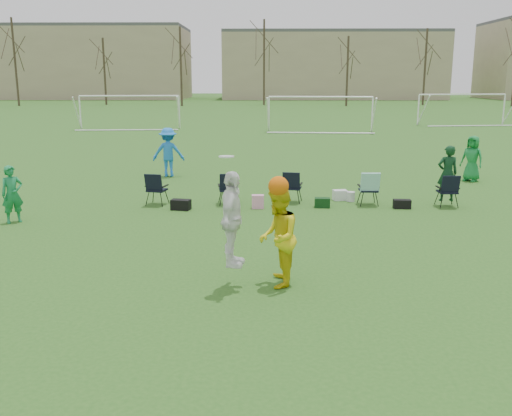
{
  "coord_description": "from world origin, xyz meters",
  "views": [
    {
      "loc": [
        0.01,
        -8.9,
        3.75
      ],
      "look_at": [
        -0.14,
        1.97,
        1.25
      ],
      "focal_mm": 40.0,
      "sensor_mm": 36.0,
      "label": 1
    }
  ],
  "objects_px": {
    "center_contest": "(261,229)",
    "goal_mid": "(320,104)",
    "goal_left": "(129,102)",
    "fielder_green_near": "(12,194)",
    "goal_right": "(462,100)",
    "fielder_blue": "(168,152)",
    "fielder_green_far": "(472,158)"
  },
  "relations": [
    {
      "from": "center_contest",
      "to": "goal_mid",
      "type": "distance_m",
      "value": 31.29
    },
    {
      "from": "goal_left",
      "to": "fielder_green_near",
      "type": "bearing_deg",
      "value": -88.12
    },
    {
      "from": "goal_mid",
      "to": "goal_right",
      "type": "relative_size",
      "value": 1.01
    },
    {
      "from": "fielder_green_near",
      "to": "goal_left",
      "type": "distance_m",
      "value": 28.6
    },
    {
      "from": "goal_left",
      "to": "goal_mid",
      "type": "relative_size",
      "value": 1.0
    },
    {
      "from": "fielder_green_near",
      "to": "fielder_blue",
      "type": "relative_size",
      "value": 0.81
    },
    {
      "from": "fielder_green_near",
      "to": "goal_left",
      "type": "bearing_deg",
      "value": 59.35
    },
    {
      "from": "fielder_green_near",
      "to": "fielder_green_far",
      "type": "relative_size",
      "value": 0.91
    },
    {
      "from": "fielder_blue",
      "to": "goal_left",
      "type": "bearing_deg",
      "value": -76.54
    },
    {
      "from": "fielder_green_far",
      "to": "center_contest",
      "type": "height_order",
      "value": "center_contest"
    },
    {
      "from": "fielder_green_near",
      "to": "fielder_blue",
      "type": "xyz_separation_m",
      "value": [
        2.92,
        7.25,
        0.18
      ]
    },
    {
      "from": "fielder_blue",
      "to": "goal_left",
      "type": "height_order",
      "value": "goal_left"
    },
    {
      "from": "fielder_green_far",
      "to": "goal_left",
      "type": "height_order",
      "value": "goal_left"
    },
    {
      "from": "fielder_blue",
      "to": "goal_right",
      "type": "distance_m",
      "value": 31.92
    },
    {
      "from": "fielder_green_near",
      "to": "center_contest",
      "type": "relative_size",
      "value": 0.62
    },
    {
      "from": "goal_left",
      "to": "goal_mid",
      "type": "height_order",
      "value": "same"
    },
    {
      "from": "fielder_blue",
      "to": "goal_right",
      "type": "bearing_deg",
      "value": -131.29
    },
    {
      "from": "center_contest",
      "to": "goal_left",
      "type": "xyz_separation_m",
      "value": [
        -9.96,
        33.01,
        0.84
      ]
    },
    {
      "from": "goal_left",
      "to": "goal_mid",
      "type": "distance_m",
      "value": 14.14
    },
    {
      "from": "fielder_green_far",
      "to": "goal_right",
      "type": "height_order",
      "value": "goal_right"
    },
    {
      "from": "fielder_blue",
      "to": "goal_right",
      "type": "xyz_separation_m",
      "value": [
        19.66,
        25.12,
        0.99
      ]
    },
    {
      "from": "fielder_green_far",
      "to": "goal_left",
      "type": "relative_size",
      "value": 0.23
    },
    {
      "from": "fielder_blue",
      "to": "center_contest",
      "type": "height_order",
      "value": "center_contest"
    },
    {
      "from": "fielder_green_near",
      "to": "goal_right",
      "type": "relative_size",
      "value": 0.21
    },
    {
      "from": "goal_right",
      "to": "goal_mid",
      "type": "bearing_deg",
      "value": -161.43
    },
    {
      "from": "fielder_green_near",
      "to": "goal_mid",
      "type": "distance_m",
      "value": 28.44
    },
    {
      "from": "fielder_green_far",
      "to": "fielder_green_near",
      "type": "bearing_deg",
      "value": -111.9
    },
    {
      "from": "center_contest",
      "to": "goal_mid",
      "type": "relative_size",
      "value": 0.33
    },
    {
      "from": "goal_left",
      "to": "goal_mid",
      "type": "bearing_deg",
      "value": -13.13
    },
    {
      "from": "fielder_green_far",
      "to": "goal_right",
      "type": "relative_size",
      "value": 0.23
    },
    {
      "from": "fielder_green_near",
      "to": "center_contest",
      "type": "xyz_separation_m",
      "value": [
        6.54,
        -4.64,
        0.33
      ]
    },
    {
      "from": "center_contest",
      "to": "goal_left",
      "type": "distance_m",
      "value": 34.49
    }
  ]
}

